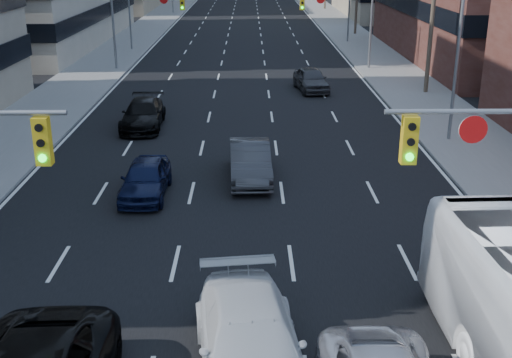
{
  "coord_description": "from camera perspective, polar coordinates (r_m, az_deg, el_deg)",
  "views": [
    {
      "loc": [
        0.51,
        -5.76,
        9.24
      ],
      "look_at": [
        0.72,
        13.57,
        2.2
      ],
      "focal_mm": 45.0,
      "sensor_mm": 36.0,
      "label": 1
    }
  ],
  "objects": [
    {
      "name": "sedan_grey_right",
      "position": [
        43.86,
        4.91,
        8.82
      ],
      "size": [
        2.44,
        4.79,
        1.56
      ],
      "primitive_type": "imported",
      "rotation": [
        0.0,
        0.0,
        0.13
      ],
      "color": "#363639",
      "rests_on": "ground"
    },
    {
      "name": "white_van",
      "position": [
        14.85,
        -0.52,
        -14.47
      ],
      "size": [
        3.0,
        5.98,
        1.67
      ],
      "primitive_type": "imported",
      "rotation": [
        0.0,
        0.0,
        0.12
      ],
      "color": "silver",
      "rests_on": "ground"
    },
    {
      "name": "utility_pole_block",
      "position": [
        43.5,
        15.5,
        14.75
      ],
      "size": [
        2.2,
        0.28,
        11.0
      ],
      "color": "#4C3D2D",
      "rests_on": "ground"
    },
    {
      "name": "signal_far_left",
      "position": [
        51.65,
        -10.05,
        14.23
      ],
      "size": [
        6.09,
        0.33,
        6.0
      ],
      "color": "slate",
      "rests_on": "ground"
    },
    {
      "name": "streetlight_right_near",
      "position": [
        32.56,
        17.33,
        11.74
      ],
      "size": [
        2.03,
        0.22,
        9.0
      ],
      "color": "slate",
      "rests_on": "ground"
    },
    {
      "name": "signal_far_right",
      "position": [
        51.5,
        7.64,
        14.34
      ],
      "size": [
        6.09,
        0.33,
        6.0
      ],
      "color": "slate",
      "rests_on": "ground"
    },
    {
      "name": "sedan_blue",
      "position": [
        25.34,
        -9.8,
        0.06
      ],
      "size": [
        1.74,
        4.24,
        1.44
      ],
      "primitive_type": "imported",
      "rotation": [
        0.0,
        0.0,
        -0.01
      ],
      "color": "black",
      "rests_on": "ground"
    },
    {
      "name": "sedan_black_far",
      "position": [
        35.1,
        -10.01,
        5.69
      ],
      "size": [
        2.18,
        5.15,
        1.48
      ],
      "primitive_type": "imported",
      "rotation": [
        0.0,
        0.0,
        0.02
      ],
      "color": "black",
      "rests_on": "ground"
    },
    {
      "name": "sedan_grey_center",
      "position": [
        26.72,
        -0.53,
        1.55
      ],
      "size": [
        1.84,
        4.82,
        1.57
      ],
      "primitive_type": "imported",
      "rotation": [
        0.0,
        0.0,
        0.04
      ],
      "color": "#303033",
      "rests_on": "ground"
    }
  ]
}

